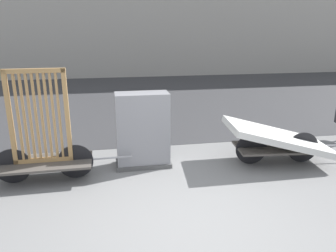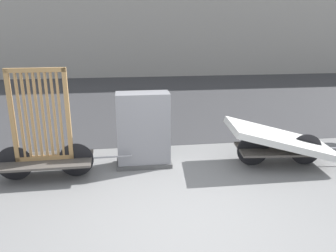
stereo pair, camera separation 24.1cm
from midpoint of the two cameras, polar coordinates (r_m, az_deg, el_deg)
The scene contains 5 objects.
ground_plane at distance 4.54m, azimuth 4.66°, elevation -16.86°, with size 60.00×60.00×0.00m, color slate.
road_strip at distance 12.31m, azimuth -3.58°, elevation 5.00°, with size 56.00×10.59×0.01m.
bike_cart_with_bedframe at distance 5.88m, azimuth -19.69°, elevation -2.98°, with size 2.29×0.79×1.90m.
bike_cart_with_mattress at distance 6.51m, azimuth 20.01°, elevation -2.47°, with size 2.49×1.26×0.83m.
utility_cabinet at distance 6.07m, azimuth -3.18°, elevation -1.06°, with size 1.02×0.52×1.39m.
Camera 2 is at (-0.74, -3.70, 2.51)m, focal length 35.00 mm.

